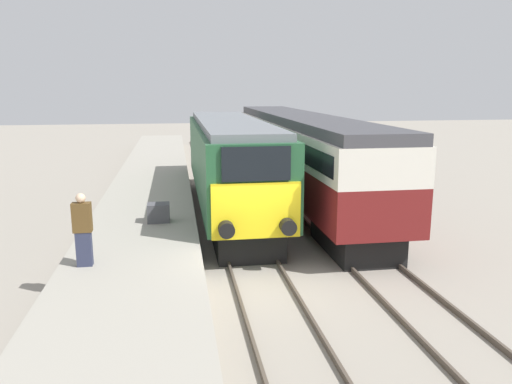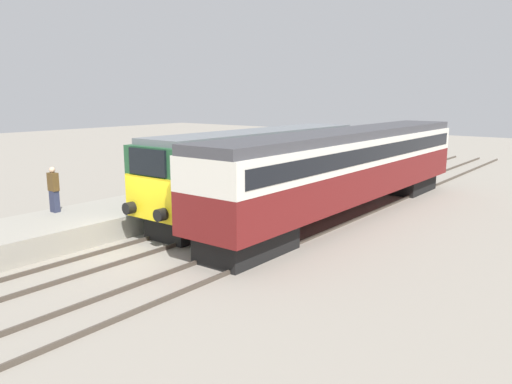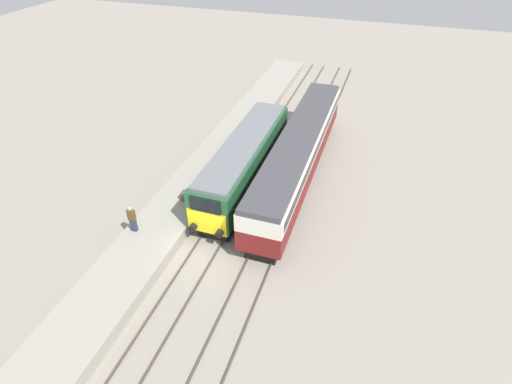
{
  "view_description": "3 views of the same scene",
  "coord_description": "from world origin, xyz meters",
  "px_view_note": "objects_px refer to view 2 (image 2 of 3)",
  "views": [
    {
      "loc": [
        -2.13,
        -12.33,
        5.12
      ],
      "look_at": [
        0.0,
        0.81,
        2.3
      ],
      "focal_mm": 35.0,
      "sensor_mm": 36.0,
      "label": 1
    },
    {
      "loc": [
        13.67,
        -10.62,
        5.39
      ],
      "look_at": [
        1.7,
        4.81,
        1.6
      ],
      "focal_mm": 35.0,
      "sensor_mm": 36.0,
      "label": 2
    },
    {
      "loc": [
        8.39,
        -15.22,
        17.22
      ],
      "look_at": [
        1.7,
        4.81,
        1.6
      ],
      "focal_mm": 28.0,
      "sensor_mm": 36.0,
      "label": 3
    }
  ],
  "objects_px": {
    "luggage_crate": "(157,195)",
    "person_on_platform": "(54,190)",
    "passenger_carriage": "(350,164)",
    "locomotive": "(260,168)"
  },
  "relations": [
    {
      "from": "passenger_carriage",
      "to": "person_on_platform",
      "type": "distance_m",
      "value": 12.55
    },
    {
      "from": "luggage_crate",
      "to": "person_on_platform",
      "type": "bearing_deg",
      "value": -113.48
    },
    {
      "from": "luggage_crate",
      "to": "passenger_carriage",
      "type": "bearing_deg",
      "value": 44.4
    },
    {
      "from": "locomotive",
      "to": "person_on_platform",
      "type": "distance_m",
      "value": 8.82
    },
    {
      "from": "locomotive",
      "to": "luggage_crate",
      "type": "relative_size",
      "value": 19.36
    },
    {
      "from": "locomotive",
      "to": "luggage_crate",
      "type": "bearing_deg",
      "value": -125.56
    },
    {
      "from": "person_on_platform",
      "to": "luggage_crate",
      "type": "xyz_separation_m",
      "value": [
        1.65,
        3.81,
        -0.6
      ]
    },
    {
      "from": "passenger_carriage",
      "to": "person_on_platform",
      "type": "relative_size",
      "value": 10.6
    },
    {
      "from": "passenger_carriage",
      "to": "luggage_crate",
      "type": "distance_m",
      "value": 8.68
    },
    {
      "from": "passenger_carriage",
      "to": "person_on_platform",
      "type": "height_order",
      "value": "passenger_carriage"
    }
  ]
}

